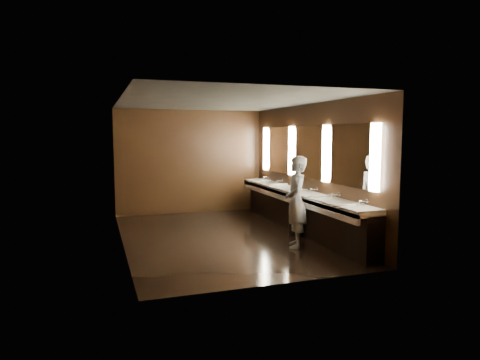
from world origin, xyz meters
The scene contains 10 objects.
floor centered at (0.00, 0.00, 0.00)m, with size 6.00×6.00×0.00m, color black.
ceiling centered at (0.00, 0.00, 2.80)m, with size 4.00×6.00×0.02m, color #2D2D2B.
wall_back centered at (0.00, 3.00, 1.40)m, with size 4.00×0.02×2.80m, color black.
wall_front centered at (0.00, -3.00, 1.40)m, with size 4.00×0.02×2.80m, color black.
wall_left centered at (-2.00, 0.00, 1.40)m, with size 0.02×6.00×2.80m, color black.
wall_right centered at (2.00, 0.00, 1.40)m, with size 0.02×6.00×2.80m, color black.
sink_counter centered at (1.79, 0.00, 0.50)m, with size 0.55×5.40×1.01m.
mirror_band centered at (1.98, 0.00, 1.75)m, with size 0.06×5.03×1.15m.
person centered at (1.10, -1.22, 0.87)m, with size 0.63×0.42×1.73m, color #9CBEE8.
trash_bin centered at (1.58, -0.37, 0.31)m, with size 0.40×0.40×0.62m, color black.
Camera 1 is at (-2.48, -8.42, 2.12)m, focal length 32.00 mm.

